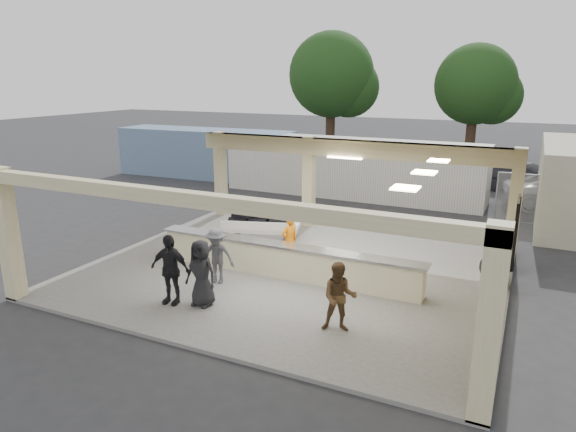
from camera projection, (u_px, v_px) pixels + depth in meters
The scene contains 16 objects.
ground at pixel (292, 274), 15.41m from camera, with size 120.00×120.00×0.00m, color #28282A.
pavilion at pixel (307, 226), 15.54m from camera, with size 12.01×10.00×3.55m.
baggage_counter at pixel (284, 261), 14.82m from camera, with size 8.20×0.58×0.98m.
luggage_cart at pixel (261, 220), 17.78m from camera, with size 2.90×2.27×1.49m.
drum_fan at pixel (493, 269), 14.15m from camera, with size 0.78×0.75×0.90m.
baggage_handler at pixel (289, 241), 15.52m from camera, with size 0.59×0.33×1.63m, color orange.
passenger_a at pixel (339, 297), 11.56m from camera, with size 0.80×0.35×1.64m, color brown.
passenger_b at pixel (170, 269), 12.98m from camera, with size 1.07×0.39×1.83m, color black.
passenger_c at pixel (217, 256), 14.28m from camera, with size 1.03×0.36×1.59m, color #45464A.
passenger_d at pixel (201, 273), 12.87m from camera, with size 0.84×0.34×1.72m, color black.
car_white_a at pixel (572, 193), 22.51m from camera, with size 2.56×5.40×1.54m, color white.
car_dark at pixel (528, 179), 25.77m from camera, with size 1.54×4.38×1.46m, color black.
container_white at pixel (352, 168), 25.23m from camera, with size 12.73×2.55×2.76m, color silver.
container_blue at pixel (206, 153), 30.03m from camera, with size 10.63×2.55×2.76m, color #6583A1.
tree_left at pixel (336, 78), 38.16m from camera, with size 6.60×6.30×9.00m.
tree_mid at pixel (480, 88), 35.91m from camera, with size 6.00×5.60×8.00m.
Camera 1 is at (6.11, -13.05, 5.73)m, focal length 32.00 mm.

